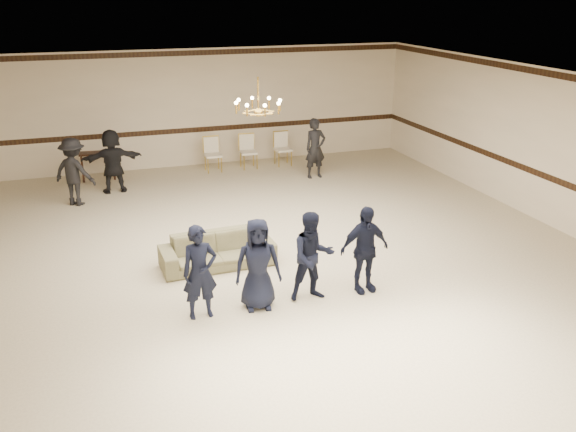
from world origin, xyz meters
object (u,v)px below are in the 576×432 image
at_px(adult_right, 315,148).
at_px(settee, 217,251).
at_px(banquet_chair_left, 213,155).
at_px(chandelier, 258,95).
at_px(boy_b, 258,264).
at_px(console_table, 98,166).
at_px(boy_a, 200,272).
at_px(banquet_chair_right, 283,149).
at_px(adult_mid, 113,161).
at_px(banquet_chair_mid, 249,152).
at_px(boy_c, 313,257).
at_px(boy_d, 364,249).
at_px(adult_left, 74,172).

bearing_deg(adult_right, settee, -133.65).
xyz_separation_m(adult_right, banquet_chair_left, (-2.42, 1.42, -0.32)).
distance_m(chandelier, boy_b, 3.51).
xyz_separation_m(chandelier, console_table, (-2.82, 5.36, -2.51)).
bearing_deg(boy_a, banquet_chair_right, 60.25).
distance_m(adult_mid, banquet_chair_mid, 3.83).
xyz_separation_m(boy_c, boy_d, (0.90, 0.00, 0.00)).
bearing_deg(console_table, boy_d, -60.16).
bearing_deg(boy_a, chandelier, 53.91).
height_order(chandelier, banquet_chair_left, chandelier).
relative_size(boy_a, boy_c, 1.00).
relative_size(boy_a, settee, 0.73).
relative_size(settee, banquet_chair_mid, 2.19).
bearing_deg(banquet_chair_right, boy_b, -113.64).
bearing_deg(chandelier, banquet_chair_right, 67.08).
bearing_deg(settee, boy_a, -112.59).
height_order(chandelier, console_table, chandelier).
bearing_deg(boy_d, adult_left, 121.62).
bearing_deg(boy_c, adult_right, 71.47).
height_order(chandelier, adult_mid, chandelier).
height_order(boy_d, adult_left, adult_left).
bearing_deg(chandelier, adult_left, 134.60).
xyz_separation_m(boy_d, adult_mid, (-3.49, 6.80, 0.05)).
bearing_deg(boy_d, banquet_chair_right, 77.22).
distance_m(boy_a, banquet_chair_right, 8.74).
bearing_deg(settee, banquet_chair_mid, 67.43).
bearing_deg(settee, boy_b, -83.68).
distance_m(chandelier, boy_a, 3.82).
bearing_deg(adult_left, banquet_chair_left, -118.55).
height_order(settee, banquet_chair_left, banquet_chair_left).
bearing_deg(settee, adult_left, 115.73).
bearing_deg(adult_mid, banquet_chair_right, -170.53).
bearing_deg(chandelier, adult_right, 55.21).
xyz_separation_m(boy_b, banquet_chair_left, (1.00, 7.82, -0.27)).
bearing_deg(banquet_chair_mid, settee, -104.75).
xyz_separation_m(boy_d, console_table, (-3.80, 8.02, -0.37)).
height_order(boy_b, settee, boy_b).
bearing_deg(adult_left, boy_d, 161.52).
xyz_separation_m(boy_d, adult_left, (-4.39, 6.10, 0.05)).
distance_m(adult_left, banquet_chair_right, 5.85).
xyz_separation_m(settee, banquet_chair_right, (3.26, 6.09, 0.17)).
distance_m(chandelier, banquet_chair_right, 6.10).
distance_m(adult_right, banquet_chair_left, 2.82).
distance_m(boy_a, adult_mid, 6.85).
relative_size(adult_left, banquet_chair_mid, 1.70).
distance_m(settee, adult_right, 5.97).
distance_m(boy_d, settee, 2.72).
bearing_deg(boy_a, boy_d, -3.27).
xyz_separation_m(chandelier, boy_b, (-0.81, -2.66, -2.14)).
height_order(settee, banquet_chair_mid, banquet_chair_mid).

